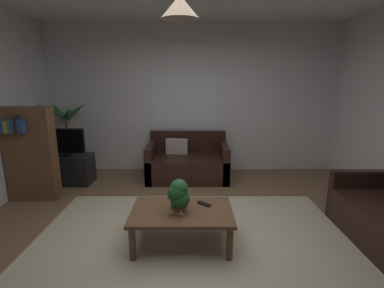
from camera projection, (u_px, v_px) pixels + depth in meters
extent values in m
cube|color=brown|center=(192.00, 241.00, 3.12)|extent=(5.50, 5.06, 0.02)
cube|color=beige|center=(192.00, 251.00, 2.93)|extent=(3.58, 2.78, 0.01)
cube|color=silver|center=(192.00, 99.00, 5.29)|extent=(5.62, 0.06, 2.81)
cube|color=white|center=(184.00, 102.00, 5.27)|extent=(1.17, 0.01, 1.00)
cube|color=black|center=(188.00, 167.00, 5.02)|extent=(1.44, 0.86, 0.42)
cube|color=black|center=(188.00, 141.00, 5.29)|extent=(1.44, 0.12, 0.40)
cube|color=black|center=(151.00, 162.00, 5.00)|extent=(0.12, 0.86, 0.64)
cube|color=black|center=(224.00, 162.00, 5.00)|extent=(0.12, 0.86, 0.64)
cube|color=#B7AD9E|center=(177.00, 146.00, 5.13)|extent=(0.41, 0.16, 0.28)
cube|color=black|center=(362.00, 194.00, 3.59)|extent=(0.86, 0.12, 0.64)
cube|color=brown|center=(182.00, 212.00, 2.98)|extent=(1.09, 0.69, 0.04)
cylinder|color=brown|center=(132.00, 244.00, 2.74)|extent=(0.07, 0.07, 0.36)
cylinder|color=brown|center=(230.00, 244.00, 2.75)|extent=(0.07, 0.07, 0.36)
cylinder|color=brown|center=(142.00, 216.00, 3.30)|extent=(0.07, 0.07, 0.36)
cylinder|color=brown|center=(223.00, 216.00, 3.30)|extent=(0.07, 0.07, 0.36)
cube|color=#99663F|center=(178.00, 213.00, 2.89)|extent=(0.18, 0.15, 0.02)
cube|color=beige|center=(177.00, 210.00, 2.89)|extent=(0.15, 0.13, 0.03)
cube|color=black|center=(204.00, 204.00, 3.10)|extent=(0.15, 0.14, 0.02)
cylinder|color=brown|center=(179.00, 209.00, 2.92)|extent=(0.18, 0.18, 0.08)
sphere|color=#235B2D|center=(180.00, 199.00, 2.88)|extent=(0.21, 0.21, 0.21)
sphere|color=#235B2D|center=(177.00, 193.00, 2.87)|extent=(0.21, 0.21, 0.21)
sphere|color=#235B2D|center=(179.00, 188.00, 2.87)|extent=(0.20, 0.20, 0.20)
cube|color=black|center=(66.00, 169.00, 4.80)|extent=(0.90, 0.44, 0.50)
cube|color=black|center=(62.00, 141.00, 4.66)|extent=(0.75, 0.05, 0.42)
cube|color=black|center=(61.00, 141.00, 4.63)|extent=(0.71, 0.00, 0.38)
cube|color=black|center=(64.00, 155.00, 4.71)|extent=(0.24, 0.16, 0.04)
cylinder|color=#B77051|center=(71.00, 165.00, 5.33)|extent=(0.32, 0.32, 0.30)
cylinder|color=brown|center=(68.00, 138.00, 5.20)|extent=(0.05, 0.05, 0.79)
cone|color=#2D6B33|center=(76.00, 110.00, 5.08)|extent=(0.47, 0.11, 0.35)
cone|color=#2D6B33|center=(75.00, 112.00, 5.23)|extent=(0.31, 0.37, 0.31)
cone|color=#2D6B33|center=(69.00, 111.00, 5.28)|extent=(0.12, 0.42, 0.26)
cone|color=#2D6B33|center=(58.00, 110.00, 5.20)|extent=(0.44, 0.36, 0.36)
cone|color=#2D6B33|center=(50.00, 111.00, 4.99)|extent=(0.50, 0.31, 0.38)
cone|color=#2D6B33|center=(58.00, 114.00, 4.87)|extent=(0.13, 0.50, 0.26)
cone|color=#2D6B33|center=(67.00, 114.00, 4.95)|extent=(0.27, 0.39, 0.31)
cube|color=brown|center=(31.00, 154.00, 4.06)|extent=(0.70, 0.22, 1.40)
cube|color=#2D4C8C|center=(2.00, 127.00, 3.85)|extent=(0.03, 0.16, 0.17)
cube|color=#2D4C8C|center=(5.00, 125.00, 3.84)|extent=(0.04, 0.16, 0.20)
cube|color=gold|center=(8.00, 127.00, 3.85)|extent=(0.05, 0.16, 0.17)
cube|color=#387247|center=(12.00, 126.00, 3.85)|extent=(0.04, 0.16, 0.18)
cube|color=#2D4C8C|center=(15.00, 125.00, 3.84)|extent=(0.04, 0.16, 0.20)
cube|color=black|center=(18.00, 124.00, 3.84)|extent=(0.04, 0.16, 0.24)
cube|color=#2D4C8C|center=(21.00, 126.00, 3.85)|extent=(0.04, 0.16, 0.19)
cube|color=#2D4C8C|center=(24.00, 126.00, 3.85)|extent=(0.03, 0.16, 0.17)
cone|color=tan|center=(180.00, 7.00, 2.51)|extent=(0.36, 0.36, 0.21)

